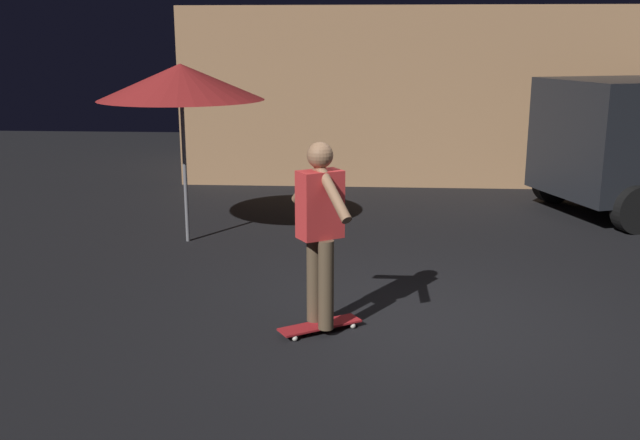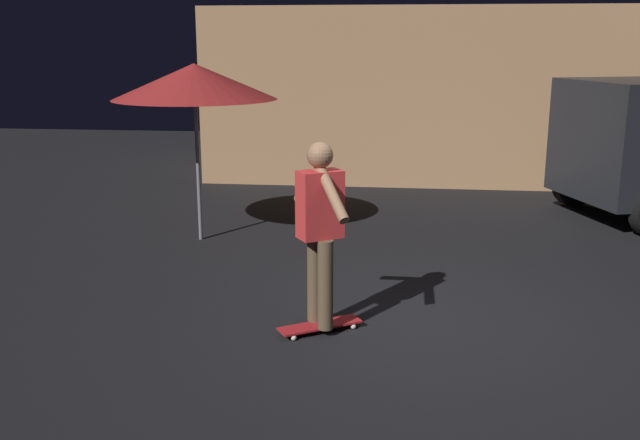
% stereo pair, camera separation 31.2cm
% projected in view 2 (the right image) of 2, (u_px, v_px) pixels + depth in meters
% --- Properties ---
extents(ground_plane, '(28.00, 28.00, 0.00)m').
position_uv_depth(ground_plane, '(424.00, 324.00, 6.77)').
color(ground_plane, black).
extents(low_building, '(9.33, 3.96, 3.16)m').
position_uv_depth(low_building, '(454.00, 92.00, 14.38)').
color(low_building, '#AD7F56').
rests_on(low_building, ground_plane).
extents(patio_umbrella, '(2.10, 2.10, 2.30)m').
position_uv_depth(patio_umbrella, '(194.00, 82.00, 9.13)').
color(patio_umbrella, slate).
rests_on(patio_umbrella, ground_plane).
extents(skateboard_ridden, '(0.77, 0.59, 0.07)m').
position_uv_depth(skateboard_ridden, '(320.00, 326.00, 6.58)').
color(skateboard_ridden, '#AD1E23').
rests_on(skateboard_ridden, ground_plane).
extents(skater, '(0.60, 0.88, 1.67)m').
position_uv_depth(skater, '(320.00, 221.00, 6.34)').
color(skater, brown).
rests_on(skater, skateboard_ridden).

